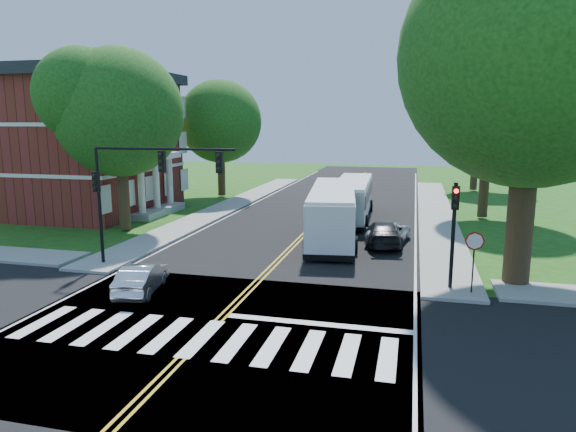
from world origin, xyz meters
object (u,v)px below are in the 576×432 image
(signal_nw, at_px, (141,178))
(hatchback, at_px, (142,278))
(bus_follow, at_px, (352,198))
(dark_sedan, at_px, (383,233))
(bus_lead, at_px, (333,212))
(signal_ne, at_px, (454,222))
(suv, at_px, (389,232))

(signal_nw, relative_size, hatchback, 1.92)
(bus_follow, distance_m, dark_sedan, 8.34)
(bus_lead, relative_size, hatchback, 3.25)
(hatchback, distance_m, dark_sedan, 14.18)
(signal_ne, distance_m, bus_follow, 16.59)
(signal_nw, relative_size, suv, 1.63)
(bus_follow, relative_size, dark_sedan, 2.33)
(bus_follow, bearing_deg, dark_sedan, 106.77)
(bus_lead, height_order, dark_sedan, bus_lead)
(hatchback, bearing_deg, signal_nw, -75.06)
(signal_nw, height_order, dark_sedan, signal_nw)
(bus_lead, distance_m, bus_follow, 6.82)
(signal_nw, bearing_deg, dark_sedan, 35.00)
(hatchback, bearing_deg, dark_sedan, -142.47)
(signal_ne, bearing_deg, bus_lead, 126.30)
(hatchback, bearing_deg, signal_ne, -177.50)
(signal_ne, bearing_deg, bus_follow, 111.04)
(signal_ne, height_order, dark_sedan, signal_ne)
(bus_lead, bearing_deg, signal_ne, 119.00)
(bus_lead, relative_size, dark_sedan, 2.58)
(bus_lead, bearing_deg, dark_sedan, 154.09)
(signal_ne, relative_size, suv, 1.00)
(signal_ne, relative_size, bus_lead, 0.36)
(hatchback, relative_size, suv, 0.85)
(suv, bearing_deg, signal_ne, 117.52)
(signal_ne, distance_m, bus_lead, 10.77)
(signal_ne, xyz_separation_m, bus_follow, (-5.93, 15.42, -1.47))
(bus_follow, xyz_separation_m, suv, (2.98, -7.02, -0.87))
(signal_nw, bearing_deg, suv, 37.14)
(signal_nw, relative_size, bus_follow, 0.65)
(hatchback, distance_m, suv, 14.99)
(suv, height_order, dark_sedan, dark_sedan)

